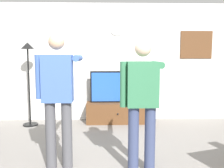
{
  "coord_description": "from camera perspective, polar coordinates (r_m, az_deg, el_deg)",
  "views": [
    {
      "loc": [
        -0.06,
        -2.91,
        1.54
      ],
      "look_at": [
        0.07,
        1.2,
        1.05
      ],
      "focal_mm": 39.98,
      "sensor_mm": 36.0,
      "label": 1
    }
  ],
  "objects": [
    {
      "name": "person_standing_nearer_couch",
      "position": [
        3.24,
        6.9,
        -3.34
      ],
      "size": [
        0.58,
        0.78,
        1.72
      ],
      "color": "#384266",
      "rests_on": "ground_plane"
    },
    {
      "name": "framed_picture",
      "position": [
        6.2,
        18.68,
        8.49
      ],
      "size": [
        0.74,
        0.04,
        0.64
      ],
      "primitive_type": "cube",
      "color": "brown"
    },
    {
      "name": "wall_clock",
      "position": [
        5.84,
        1.12,
        12.44
      ],
      "size": [
        0.29,
        0.03,
        0.29
      ],
      "primitive_type": "cylinder",
      "rotation": [
        1.57,
        0.0,
        0.0
      ],
      "color": "white"
    },
    {
      "name": "back_wall",
      "position": [
        5.86,
        -1.26,
        4.94
      ],
      "size": [
        6.4,
        0.1,
        2.7
      ],
      "primitive_type": "cube",
      "color": "silver",
      "rests_on": "ground_plane"
    },
    {
      "name": "person_standing_nearer_lamp",
      "position": [
        3.39,
        -12.25,
        -2.09
      ],
      "size": [
        0.58,
        0.78,
        1.81
      ],
      "color": "#4C4C51",
      "rests_on": "ground_plane"
    },
    {
      "name": "tv_stand",
      "position": [
        5.67,
        1.23,
        -6.56
      ],
      "size": [
        1.38,
        0.45,
        0.46
      ],
      "color": "brown",
      "rests_on": "ground_plane"
    },
    {
      "name": "television",
      "position": [
        5.61,
        1.22,
        -0.64
      ],
      "size": [
        1.21,
        0.07,
        0.71
      ],
      "color": "black",
      "rests_on": "tv_stand"
    },
    {
      "name": "floor_lamp",
      "position": [
        5.6,
        -18.61,
        3.82
      ],
      "size": [
        0.32,
        0.32,
        1.79
      ],
      "color": "black",
      "rests_on": "ground_plane"
    }
  ]
}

